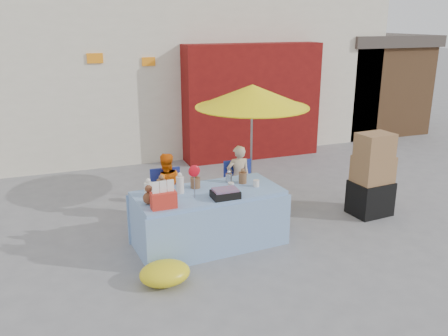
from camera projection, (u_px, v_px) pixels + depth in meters
name	position (u px, v px, depth m)	size (l,w,h in m)	color
ground	(230.00, 248.00, 6.75)	(80.00, 80.00, 0.00)	slate
backdrop	(146.00, 19.00, 12.69)	(14.00, 8.00, 7.80)	silver
market_table	(208.00, 217.00, 6.74)	(2.18, 1.14, 1.28)	#7CA0C7
chair_left	(169.00, 207.00, 7.53)	(0.51, 0.50, 0.85)	navy
chair_right	(241.00, 197.00, 7.95)	(0.51, 0.50, 0.85)	navy
vendor_orange	(166.00, 187.00, 7.56)	(0.54, 0.42, 1.11)	orange
vendor_beige	(238.00, 178.00, 7.98)	(0.41, 0.27, 1.12)	#CBAE8F
umbrella	(252.00, 97.00, 7.81)	(1.90, 1.90, 2.09)	gray
box_stack	(372.00, 178.00, 7.73)	(0.67, 0.56, 1.38)	black
tarp_bundle	(165.00, 273.00, 5.80)	(0.63, 0.50, 0.28)	yellow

